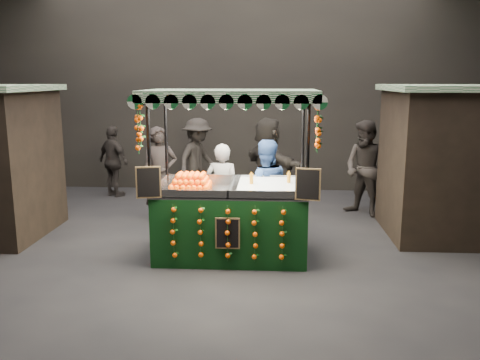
{
  "coord_description": "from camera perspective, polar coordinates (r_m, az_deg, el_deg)",
  "views": [
    {
      "loc": [
        0.94,
        -7.32,
        2.7
      ],
      "look_at": [
        0.45,
        0.53,
        1.13
      ],
      "focal_mm": 37.95,
      "sensor_mm": 36.0,
      "label": 1
    }
  ],
  "objects": [
    {
      "name": "neighbour_stall_right",
      "position": [
        9.57,
        24.72,
        1.92
      ],
      "size": [
        3.0,
        2.2,
        2.6
      ],
      "color": "black",
      "rests_on": "ground"
    },
    {
      "name": "shopper_4",
      "position": [
        11.54,
        -24.62,
        1.56
      ],
      "size": [
        0.93,
        0.61,
        1.9
      ],
      "rotation": [
        0.0,
        0.0,
        3.15
      ],
      "color": "black",
      "rests_on": "ground"
    },
    {
      "name": "juice_stall",
      "position": [
        7.7,
        -0.96,
        -3.04
      ],
      "size": [
        2.63,
        1.54,
        2.54
      ],
      "color": "black",
      "rests_on": "ground"
    },
    {
      "name": "shopper_5",
      "position": [
        10.38,
        3.16,
        1.72
      ],
      "size": [
        1.52,
        1.8,
        1.94
      ],
      "rotation": [
        0.0,
        0.0,
        2.2
      ],
      "color": "#282421",
      "rests_on": "ground"
    },
    {
      "name": "shopper_0",
      "position": [
        9.74,
        -9.0,
        0.6
      ],
      "size": [
        0.76,
        0.61,
        1.82
      ],
      "rotation": [
        0.0,
        0.0,
        0.3
      ],
      "color": "black",
      "rests_on": "ground"
    },
    {
      "name": "vendor_grey",
      "position": [
        8.68,
        -2.01,
        -1.22
      ],
      "size": [
        0.64,
        0.47,
        1.63
      ],
      "rotation": [
        0.0,
        0.0,
        3.0
      ],
      "color": "slate",
      "rests_on": "ground"
    },
    {
      "name": "vendor_blue",
      "position": [
        8.51,
        2.8,
        -1.18
      ],
      "size": [
        0.91,
        0.75,
        1.72
      ],
      "rotation": [
        0.0,
        0.0,
        3.26
      ],
      "color": "navy",
      "rests_on": "ground"
    },
    {
      "name": "shopper_1",
      "position": [
        10.35,
        13.98,
        1.26
      ],
      "size": [
        1.17,
        1.16,
        1.9
      ],
      "rotation": [
        0.0,
        0.0,
        -0.77
      ],
      "color": "#2B2623",
      "rests_on": "ground"
    },
    {
      "name": "market_hall",
      "position": [
        7.41,
        -3.91,
        16.57
      ],
      "size": [
        12.1,
        10.1,
        5.05
      ],
      "color": "black",
      "rests_on": "ground"
    },
    {
      "name": "ground",
      "position": [
        7.86,
        -3.57,
        -8.81
      ],
      "size": [
        12.0,
        12.0,
        0.0
      ],
      "primitive_type": "plane",
      "color": "black",
      "rests_on": "ground"
    },
    {
      "name": "shopper_2",
      "position": [
        12.09,
        -14.02,
        2.06
      ],
      "size": [
        1.02,
        0.89,
        1.65
      ],
      "rotation": [
        0.0,
        0.0,
        2.52
      ],
      "color": "#2C2623",
      "rests_on": "ground"
    },
    {
      "name": "shopper_3",
      "position": [
        11.38,
        -4.78,
        2.31
      ],
      "size": [
        1.18,
        1.38,
        1.85
      ],
      "rotation": [
        0.0,
        0.0,
        1.06
      ],
      "color": "black",
      "rests_on": "ground"
    }
  ]
}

